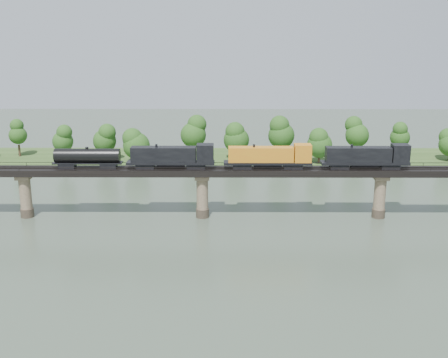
{
  "coord_description": "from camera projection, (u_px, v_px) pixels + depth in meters",
  "views": [
    {
      "loc": [
        5.46,
        -90.95,
        42.31
      ],
      "look_at": [
        4.89,
        30.0,
        9.0
      ],
      "focal_mm": 45.0,
      "sensor_mm": 36.0,
      "label": 1
    }
  ],
  "objects": [
    {
      "name": "freight_train",
      "position": [
        236.0,
        157.0,
        124.09
      ],
      "size": [
        78.95,
        3.08,
        5.43
      ],
      "color": "black",
      "rests_on": "bridge"
    },
    {
      "name": "bridge",
      "position": [
        202.0,
        194.0,
        126.42
      ],
      "size": [
        236.0,
        30.0,
        11.5
      ],
      "color": "#473A2D",
      "rests_on": "ground"
    },
    {
      "name": "far_treeline",
      "position": [
        183.0,
        136.0,
        174.27
      ],
      "size": [
        289.06,
        17.54,
        13.6
      ],
      "color": "#382619",
      "rests_on": "far_bank"
    },
    {
      "name": "far_bank",
      "position": [
        210.0,
        158.0,
        180.68
      ],
      "size": [
        300.0,
        24.0,
        1.6
      ],
      "primitive_type": "cube",
      "color": "#2E491D",
      "rests_on": "ground"
    },
    {
      "name": "ground",
      "position": [
        196.0,
        273.0,
        98.95
      ],
      "size": [
        400.0,
        400.0,
        0.0
      ],
      "primitive_type": "plane",
      "color": "#364435",
      "rests_on": "ground"
    },
    {
      "name": "bridge_superstructure",
      "position": [
        202.0,
        167.0,
        124.74
      ],
      "size": [
        220.0,
        4.9,
        0.75
      ],
      "color": "black",
      "rests_on": "bridge"
    }
  ]
}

